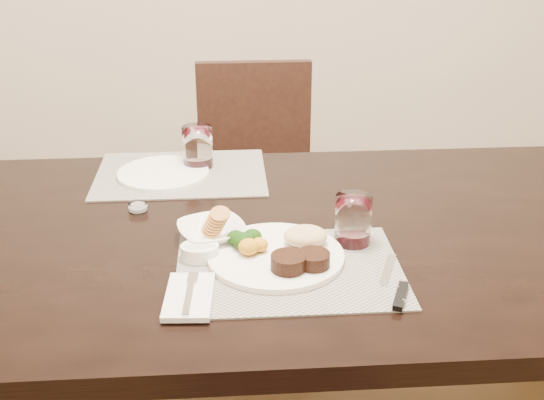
{
  "coord_description": "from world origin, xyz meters",
  "views": [
    {
      "loc": [
        -0.11,
        -1.39,
        1.46
      ],
      "look_at": [
        -0.01,
        0.01,
        0.82
      ],
      "focal_mm": 45.0,
      "sensor_mm": 36.0,
      "label": 1
    }
  ],
  "objects": [
    {
      "name": "wine_glass_far",
      "position": [
        -0.19,
        0.4,
        0.81
      ],
      "size": [
        0.08,
        0.08,
        0.12
      ],
      "rotation": [
        0.0,
        0.0,
        0.37
      ],
      "color": "white",
      "rests_on": "placemat_far"
    },
    {
      "name": "far_plate",
      "position": [
        -0.28,
        0.34,
        0.76
      ],
      "size": [
        0.25,
        0.25,
        0.01
      ],
      "primitive_type": "cylinder",
      "color": "white",
      "rests_on": "placemat_far"
    },
    {
      "name": "dining_table",
      "position": [
        0.0,
        0.0,
        0.67
      ],
      "size": [
        2.0,
        1.0,
        0.75
      ],
      "color": "black",
      "rests_on": "ground"
    },
    {
      "name": "placemat_near",
      "position": [
        0.01,
        -0.18,
        0.75
      ],
      "size": [
        0.46,
        0.34,
        0.0
      ],
      "primitive_type": "cube",
      "color": "gray",
      "rests_on": "dining_table"
    },
    {
      "name": "placemat_far",
      "position": [
        -0.23,
        0.35,
        0.75
      ],
      "size": [
        0.46,
        0.34,
        0.0
      ],
      "primitive_type": "cube",
      "color": "gray",
      "rests_on": "dining_table"
    },
    {
      "name": "steak_knife",
      "position": [
        0.21,
        -0.29,
        0.76
      ],
      "size": [
        0.06,
        0.22,
        0.01
      ],
      "rotation": [
        0.0,
        0.0,
        -0.38
      ],
      "color": "silver",
      "rests_on": "placemat_near"
    },
    {
      "name": "dinner_plate",
      "position": [
        0.0,
        -0.14,
        0.77
      ],
      "size": [
        0.29,
        0.29,
        0.05
      ],
      "rotation": [
        0.0,
        0.0,
        -0.22
      ],
      "color": "white",
      "rests_on": "placemat_near"
    },
    {
      "name": "cracker_bowl",
      "position": [
        -0.15,
        -0.04,
        0.77
      ],
      "size": [
        0.18,
        0.18,
        0.06
      ],
      "rotation": [
        0.0,
        0.0,
        0.33
      ],
      "color": "white",
      "rests_on": "placemat_near"
    },
    {
      "name": "sauce_ramekin",
      "position": [
        -0.17,
        -0.13,
        0.77
      ],
      "size": [
        0.08,
        0.12,
        0.06
      ],
      "rotation": [
        0.0,
        0.0,
        -0.25
      ],
      "color": "white",
      "rests_on": "placemat_near"
    },
    {
      "name": "chair_far",
      "position": [
        0.0,
        0.93,
        0.5
      ],
      "size": [
        0.42,
        0.42,
        0.9
      ],
      "color": "black",
      "rests_on": "ground"
    },
    {
      "name": "wine_glass_near",
      "position": [
        0.16,
        -0.08,
        0.8
      ],
      "size": [
        0.08,
        0.08,
        0.11
      ],
      "rotation": [
        0.0,
        0.0,
        0.35
      ],
      "color": "white",
      "rests_on": "placemat_near"
    },
    {
      "name": "napkin_fork",
      "position": [
        -0.19,
        -0.28,
        0.76
      ],
      "size": [
        0.1,
        0.16,
        0.02
      ],
      "rotation": [
        0.0,
        0.0,
        -0.06
      ],
      "color": "silver",
      "rests_on": "placemat_near"
    },
    {
      "name": "salt_cellar",
      "position": [
        -0.33,
        0.13,
        0.76
      ],
      "size": [
        0.05,
        0.05,
        0.02
      ],
      "rotation": [
        0.0,
        0.0,
        -0.38
      ],
      "color": "white",
      "rests_on": "dining_table"
    }
  ]
}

